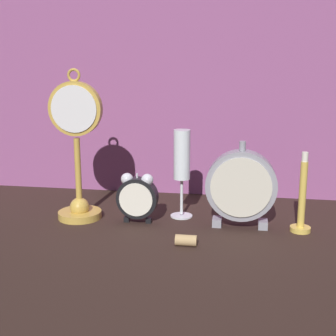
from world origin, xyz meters
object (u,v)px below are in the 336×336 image
alarm_clock_twin_bell (137,196)px  pocket_watch_on_stand (77,157)px  mantel_clock_silver (241,186)px  brass_candlestick (302,204)px  champagne_flute (182,162)px  wine_cork (186,240)px

alarm_clock_twin_bell → pocket_watch_on_stand: bearing=176.1°
mantel_clock_silver → brass_candlestick: mantel_clock_silver is taller
mantel_clock_silver → alarm_clock_twin_bell: bearing=-178.5°
pocket_watch_on_stand → brass_candlestick: size_ratio=1.97×
alarm_clock_twin_bell → brass_candlestick: 0.36m
champagne_flute → brass_candlestick: bearing=-12.0°
wine_cork → brass_candlestick: bearing=27.0°
pocket_watch_on_stand → mantel_clock_silver: bearing=-0.5°
pocket_watch_on_stand → champagne_flute: 0.24m
champagne_flute → wine_cork: bearing=-79.5°
pocket_watch_on_stand → champagne_flute: (0.23, 0.05, -0.01)m
pocket_watch_on_stand → wine_cork: bearing=-25.7°
pocket_watch_on_stand → alarm_clock_twin_bell: pocket_watch_on_stand is taller
brass_candlestick → mantel_clock_silver: bearing=177.7°
champagne_flute → brass_candlestick: (0.26, -0.06, -0.07)m
mantel_clock_silver → champagne_flute: champagne_flute is taller
wine_cork → alarm_clock_twin_bell: bearing=136.7°
alarm_clock_twin_bell → brass_candlestick: bearing=0.2°
champagne_flute → wine_cork: champagne_flute is taller
alarm_clock_twin_bell → champagne_flute: (0.09, 0.06, 0.07)m
mantel_clock_silver → wine_cork: (-0.10, -0.12, -0.08)m
alarm_clock_twin_bell → champagne_flute: bearing=31.7°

